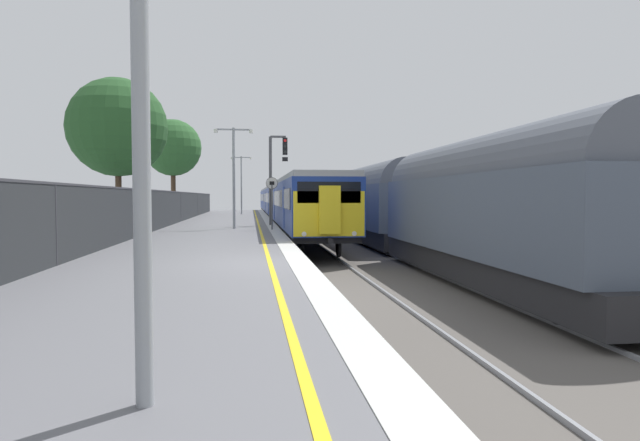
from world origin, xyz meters
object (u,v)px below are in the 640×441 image
at_px(background_tree_centre, 116,130).
at_px(platform_lamp_mid, 234,169).
at_px(platform_lamp_far, 241,180).
at_px(speed_limit_sign, 272,196).
at_px(background_tree_left, 174,150).
at_px(freight_train_adjacent_track, 374,202).
at_px(platform_lamp_near, 139,14).
at_px(signal_gantry, 275,170).
at_px(commuter_train_at_platform, 282,201).

bearing_deg(background_tree_centre, platform_lamp_mid, 15.74).
bearing_deg(background_tree_centre, platform_lamp_far, 77.95).
height_order(speed_limit_sign, background_tree_left, background_tree_left).
bearing_deg(freight_train_adjacent_track, platform_lamp_far, 109.08).
relative_size(platform_lamp_near, background_tree_left, 0.66).
xyz_separation_m(freight_train_adjacent_track, platform_lamp_mid, (-7.77, -1.54, 1.72)).
distance_m(signal_gantry, platform_lamp_far, 20.81).
relative_size(commuter_train_at_platform, platform_lamp_far, 11.20).
bearing_deg(freight_train_adjacent_track, signal_gantry, 162.07).
bearing_deg(background_tree_centre, commuter_train_at_platform, 68.83).
xyz_separation_m(platform_lamp_mid, background_tree_centre, (-5.45, -1.54, 1.70)).
bearing_deg(platform_lamp_near, background_tree_centre, 103.65).
bearing_deg(freight_train_adjacent_track, commuter_train_at_platform, 100.94).
xyz_separation_m(platform_lamp_mid, background_tree_left, (-5.19, 16.04, 2.30)).
relative_size(commuter_train_at_platform, speed_limit_sign, 23.44).
xyz_separation_m(speed_limit_sign, background_tree_left, (-7.11, 17.20, 3.72)).
bearing_deg(platform_lamp_near, background_tree_left, 97.39).
relative_size(signal_gantry, background_tree_left, 0.67).
relative_size(freight_train_adjacent_track, platform_lamp_far, 7.90).
xyz_separation_m(freight_train_adjacent_track, background_tree_left, (-12.96, 14.49, 4.02)).
bearing_deg(commuter_train_at_platform, speed_limit_sign, -94.50).
distance_m(platform_lamp_far, background_tree_centre, 26.16).
bearing_deg(platform_lamp_mid, commuter_train_at_platform, 80.41).
xyz_separation_m(signal_gantry, background_tree_left, (-7.48, 12.72, 2.16)).
bearing_deg(background_tree_left, signal_gantry, -59.55).
distance_m(speed_limit_sign, platform_lamp_near, 22.95).
xyz_separation_m(speed_limit_sign, platform_lamp_mid, (-1.92, 1.17, 1.43)).
distance_m(signal_gantry, platform_lamp_near, 27.41).
bearing_deg(commuter_train_at_platform, background_tree_left, -145.21).
xyz_separation_m(speed_limit_sign, background_tree_centre, (-7.37, -0.37, 3.12)).
height_order(signal_gantry, platform_lamp_near, signal_gantry).
distance_m(freight_train_adjacent_track, platform_lamp_mid, 8.10).
bearing_deg(freight_train_adjacent_track, background_tree_left, 131.80).
xyz_separation_m(commuter_train_at_platform, platform_lamp_near, (-3.76, -46.26, 1.79)).
bearing_deg(background_tree_left, platform_lamp_far, 56.88).
height_order(background_tree_left, background_tree_centre, background_tree_left).
bearing_deg(background_tree_left, platform_lamp_near, -82.61).
xyz_separation_m(commuter_train_at_platform, signal_gantry, (-1.48, -18.94, 1.98)).
relative_size(platform_lamp_near, platform_lamp_mid, 0.98).
relative_size(commuter_train_at_platform, background_tree_left, 7.92).
height_order(platform_lamp_near, background_tree_centre, background_tree_centre).
xyz_separation_m(commuter_train_at_platform, background_tree_left, (-8.96, -6.22, 4.14)).
bearing_deg(platform_lamp_mid, signal_gantry, 55.49).
distance_m(platform_lamp_near, background_tree_left, 40.44).
relative_size(signal_gantry, platform_lamp_mid, 1.00).
bearing_deg(platform_lamp_far, speed_limit_sign, -85.64).
xyz_separation_m(signal_gantry, background_tree_centre, (-7.73, -4.85, 1.56)).
xyz_separation_m(speed_limit_sign, platform_lamp_near, (-1.92, -22.83, 1.38)).
distance_m(commuter_train_at_platform, background_tree_centre, 25.76).
relative_size(freight_train_adjacent_track, platform_lamp_near, 8.50).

